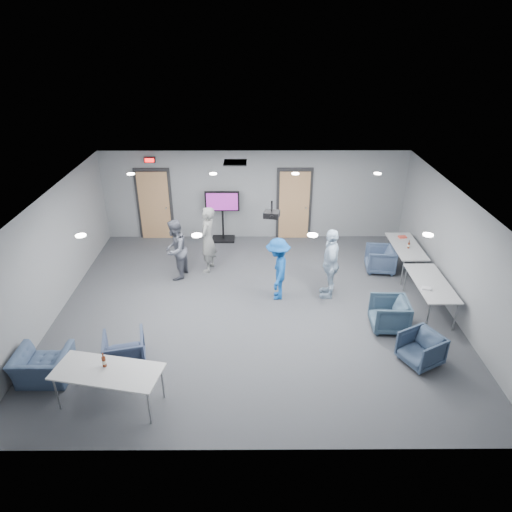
{
  "coord_description": "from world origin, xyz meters",
  "views": [
    {
      "loc": [
        -0.02,
        -8.96,
        5.95
      ],
      "look_at": [
        0.03,
        0.31,
        1.2
      ],
      "focal_mm": 32.0,
      "sensor_mm": 36.0,
      "label": 1
    }
  ],
  "objects_px": {
    "person_c": "(330,263)",
    "projector": "(272,214)",
    "chair_front_b": "(43,366)",
    "bottle_right": "(409,245)",
    "person_a": "(207,239)",
    "chair_right_c": "(421,349)",
    "bottle_front": "(104,362)",
    "table_right_a": "(406,247)",
    "tv_stand": "(223,213)",
    "person_d": "(278,269)",
    "chair_right_a": "(380,259)",
    "person_b": "(175,250)",
    "table_front_left": "(108,373)",
    "chair_right_b": "(389,314)",
    "table_right_b": "(431,284)",
    "chair_front_a": "(125,351)"
  },
  "relations": [
    {
      "from": "chair_right_b",
      "to": "tv_stand",
      "type": "bearing_deg",
      "value": -137.37
    },
    {
      "from": "person_a",
      "to": "person_d",
      "type": "xyz_separation_m",
      "value": [
        1.78,
        -1.4,
        -0.12
      ]
    },
    {
      "from": "table_front_left",
      "to": "bottle_right",
      "type": "height_order",
      "value": "bottle_right"
    },
    {
      "from": "chair_front_b",
      "to": "person_a",
      "type": "bearing_deg",
      "value": -121.79
    },
    {
      "from": "chair_right_a",
      "to": "person_d",
      "type": "bearing_deg",
      "value": -58.31
    },
    {
      "from": "bottle_right",
      "to": "projector",
      "type": "distance_m",
      "value": 4.36
    },
    {
      "from": "person_d",
      "to": "tv_stand",
      "type": "distance_m",
      "value": 3.61
    },
    {
      "from": "chair_front_b",
      "to": "bottle_front",
      "type": "relative_size",
      "value": 3.48
    },
    {
      "from": "chair_right_c",
      "to": "chair_front_a",
      "type": "distance_m",
      "value": 5.72
    },
    {
      "from": "person_c",
      "to": "table_right_a",
      "type": "relative_size",
      "value": 1.04
    },
    {
      "from": "chair_front_b",
      "to": "table_right_b",
      "type": "bearing_deg",
      "value": -163.5
    },
    {
      "from": "person_a",
      "to": "chair_right_c",
      "type": "relative_size",
      "value": 2.52
    },
    {
      "from": "person_c",
      "to": "projector",
      "type": "xyz_separation_m",
      "value": [
        -1.44,
        -0.68,
        1.53
      ]
    },
    {
      "from": "table_front_left",
      "to": "tv_stand",
      "type": "distance_m",
      "value": 6.92
    },
    {
      "from": "person_b",
      "to": "chair_front_b",
      "type": "xyz_separation_m",
      "value": [
        -1.88,
        -3.86,
        -0.49
      ]
    },
    {
      "from": "chair_front_a",
      "to": "table_right_a",
      "type": "bearing_deg",
      "value": -163.23
    },
    {
      "from": "chair_right_a",
      "to": "table_right_b",
      "type": "bearing_deg",
      "value": 25.59
    },
    {
      "from": "chair_right_b",
      "to": "bottle_front",
      "type": "bearing_deg",
      "value": -66.73
    },
    {
      "from": "chair_front_b",
      "to": "bottle_right",
      "type": "bearing_deg",
      "value": -152.62
    },
    {
      "from": "bottle_right",
      "to": "table_front_left",
      "type": "bearing_deg",
      "value": -144.37
    },
    {
      "from": "person_c",
      "to": "chair_right_b",
      "type": "bearing_deg",
      "value": 45.67
    },
    {
      "from": "chair_right_a",
      "to": "table_front_left",
      "type": "relative_size",
      "value": 0.39
    },
    {
      "from": "chair_right_a",
      "to": "table_right_a",
      "type": "distance_m",
      "value": 0.73
    },
    {
      "from": "bottle_right",
      "to": "chair_front_b",
      "type": "bearing_deg",
      "value": -152.82
    },
    {
      "from": "person_b",
      "to": "table_front_left",
      "type": "distance_m",
      "value": 4.48
    },
    {
      "from": "chair_right_a",
      "to": "bottle_right",
      "type": "relative_size",
      "value": 3.37
    },
    {
      "from": "chair_right_a",
      "to": "bottle_right",
      "type": "distance_m",
      "value": 0.82
    },
    {
      "from": "tv_stand",
      "to": "chair_right_a",
      "type": "bearing_deg",
      "value": -24.51
    },
    {
      "from": "table_right_a",
      "to": "bottle_right",
      "type": "xyz_separation_m",
      "value": [
        0.0,
        -0.15,
        0.13
      ]
    },
    {
      "from": "chair_right_c",
      "to": "table_right_b",
      "type": "xyz_separation_m",
      "value": [
        0.78,
        1.85,
        0.36
      ]
    },
    {
      "from": "bottle_front",
      "to": "bottle_right",
      "type": "relative_size",
      "value": 1.25
    },
    {
      "from": "chair_front_b",
      "to": "chair_right_a",
      "type": "bearing_deg",
      "value": -149.79
    },
    {
      "from": "person_c",
      "to": "chair_front_a",
      "type": "relative_size",
      "value": 2.28
    },
    {
      "from": "chair_front_b",
      "to": "bottle_right",
      "type": "height_order",
      "value": "bottle_right"
    },
    {
      "from": "chair_right_c",
      "to": "bottle_front",
      "type": "height_order",
      "value": "bottle_front"
    },
    {
      "from": "chair_right_a",
      "to": "chair_right_b",
      "type": "distance_m",
      "value": 2.63
    },
    {
      "from": "person_b",
      "to": "table_right_b",
      "type": "bearing_deg",
      "value": 87.84
    },
    {
      "from": "person_b",
      "to": "tv_stand",
      "type": "relative_size",
      "value": 1.03
    },
    {
      "from": "person_b",
      "to": "projector",
      "type": "height_order",
      "value": "projector"
    },
    {
      "from": "chair_front_b",
      "to": "tv_stand",
      "type": "height_order",
      "value": "tv_stand"
    },
    {
      "from": "person_c",
      "to": "tv_stand",
      "type": "relative_size",
      "value": 1.12
    },
    {
      "from": "person_b",
      "to": "person_c",
      "type": "bearing_deg",
      "value": 88.96
    },
    {
      "from": "chair_right_c",
      "to": "table_front_left",
      "type": "xyz_separation_m",
      "value": [
        -5.71,
        -1.06,
        0.36
      ]
    },
    {
      "from": "chair_right_b",
      "to": "bottle_right",
      "type": "xyz_separation_m",
      "value": [
        1.1,
        2.46,
        0.46
      ]
    },
    {
      "from": "chair_right_a",
      "to": "table_right_b",
      "type": "height_order",
      "value": "table_right_b"
    },
    {
      "from": "table_right_b",
      "to": "bottle_right",
      "type": "distance_m",
      "value": 1.75
    },
    {
      "from": "table_right_a",
      "to": "tv_stand",
      "type": "xyz_separation_m",
      "value": [
        -4.95,
        1.94,
        0.2
      ]
    },
    {
      "from": "person_c",
      "to": "person_b",
      "type": "bearing_deg",
      "value": -96.66
    },
    {
      "from": "chair_right_c",
      "to": "projector",
      "type": "distance_m",
      "value": 3.98
    },
    {
      "from": "person_a",
      "to": "person_c",
      "type": "distance_m",
      "value": 3.3
    }
  ]
}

